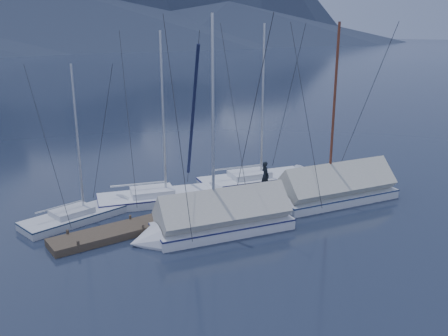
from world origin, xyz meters
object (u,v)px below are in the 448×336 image
(sailboat_covered_near, at_px, (326,193))
(sailboat_open_mid, at_px, (176,197))
(sailboat_open_right, at_px, (269,179))
(person, at_px, (265,175))
(sailboat_covered_far, at_px, (211,223))
(sailboat_open_left, at_px, (92,213))

(sailboat_covered_near, bearing_deg, sailboat_open_mid, 142.24)
(sailboat_open_mid, relative_size, sailboat_covered_near, 0.95)
(sailboat_open_mid, distance_m, sailboat_covered_near, 8.22)
(sailboat_open_right, relative_size, person, 6.46)
(sailboat_covered_far, height_order, person, sailboat_covered_far)
(sailboat_open_left, bearing_deg, sailboat_open_mid, -5.37)
(sailboat_open_left, xyz_separation_m, sailboat_covered_near, (11.08, -5.46, 0.38))
(person, bearing_deg, sailboat_open_left, 81.18)
(sailboat_open_left, distance_m, sailboat_covered_near, 12.36)
(sailboat_covered_far, bearing_deg, person, 26.14)
(sailboat_open_left, bearing_deg, sailboat_covered_near, -26.24)
(sailboat_open_mid, relative_size, sailboat_open_right, 0.96)
(sailboat_covered_far, bearing_deg, sailboat_open_right, 30.95)
(sailboat_covered_near, bearing_deg, sailboat_covered_far, 178.47)
(sailboat_open_right, distance_m, person, 2.51)
(sailboat_open_mid, xyz_separation_m, sailboat_covered_near, (6.50, -5.03, 0.35))
(sailboat_open_left, xyz_separation_m, sailboat_open_mid, (4.59, -0.43, 0.03))
(sailboat_open_mid, bearing_deg, person, -24.50)
(sailboat_open_left, height_order, sailboat_open_right, sailboat_open_right)
(sailboat_open_right, distance_m, sailboat_covered_far, 8.42)
(sailboat_covered_far, xyz_separation_m, person, (5.54, 2.72, 0.62))
(sailboat_covered_far, distance_m, person, 6.20)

